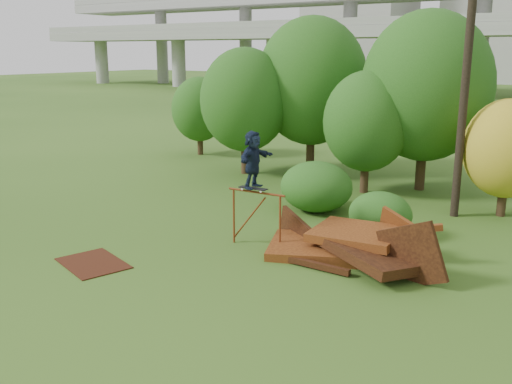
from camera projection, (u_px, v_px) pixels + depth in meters
The scene contains 16 objects.
ground at pixel (240, 269), 15.25m from camera, with size 240.00×240.00×0.00m, color #2D5116.
scrap_pile at pixel (351, 246), 15.84m from camera, with size 5.73×3.22×2.04m.
grind_rail at pixel (256, 209), 16.70m from camera, with size 1.88×0.14×1.71m.
skateboard at pixel (253, 188), 16.60m from camera, with size 0.89×0.27×0.09m.
skater at pixel (253, 159), 16.40m from camera, with size 1.55×0.49×1.67m, color #151F35.
flat_plate at pixel (93, 263), 15.62m from camera, with size 2.00×1.43×0.03m, color #3B190C.
tree_0 at pixel (245, 100), 26.31m from camera, with size 4.16×4.16×5.86m.
tree_1 at pixel (312, 81), 26.89m from camera, with size 5.24×5.24×7.29m.
tree_2 at pixel (367, 121), 22.81m from camera, with size 3.51×3.51×4.95m.
tree_3 at pixel (426, 86), 22.96m from camera, with size 5.27×5.27×7.31m.
tree_4 at pixel (507, 149), 19.60m from camera, with size 2.99×2.99×4.13m.
tree_6 at pixel (199, 109), 31.48m from camera, with size 3.09×3.09×4.32m.
shrub_left at pixel (316, 187), 20.54m from camera, with size 2.64×2.44×1.83m, color #194612.
shrub_right at pixel (380, 214), 17.84m from camera, with size 1.99×1.83×1.41m, color #194612.
utility_pole at pixel (468, 58), 18.84m from camera, with size 1.40×0.28×10.75m.
building_right at pixel (490, 3), 103.06m from camera, with size 14.00×14.00×28.00m, color #9E9E99.
Camera 1 is at (8.24, -11.70, 5.68)m, focal length 40.00 mm.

